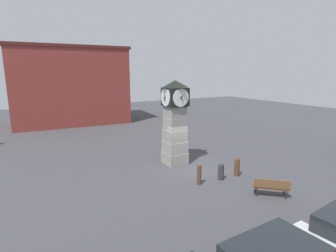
{
  "coord_description": "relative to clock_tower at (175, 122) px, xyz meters",
  "views": [
    {
      "loc": [
        -8.44,
        -12.25,
        5.72
      ],
      "look_at": [
        -0.11,
        2.55,
        2.2
      ],
      "focal_mm": 28.0,
      "sensor_mm": 36.0,
      "label": 1
    }
  ],
  "objects": [
    {
      "name": "clock_tower",
      "position": [
        0.0,
        0.0,
        0.0
      ],
      "size": [
        1.71,
        1.71,
        5.23
      ],
      "color": "gray",
      "rests_on": "ground_plane"
    },
    {
      "name": "bollard_mid_row",
      "position": [
        0.86,
        -3.43,
        -2.19
      ],
      "size": [
        0.32,
        0.32,
        0.94
      ],
      "color": "#333338",
      "rests_on": "ground_plane"
    },
    {
      "name": "bollard_far_row",
      "position": [
        -0.53,
        -3.36,
        -2.11
      ],
      "size": [
        0.23,
        0.23,
        1.09
      ],
      "color": "brown",
      "rests_on": "ground_plane"
    },
    {
      "name": "ground_plane",
      "position": [
        0.29,
        -1.37,
        -2.67
      ],
      "size": [
        70.07,
        70.07,
        0.0
      ],
      "primitive_type": "plane",
      "color": "#424247"
    },
    {
      "name": "bench",
      "position": [
        1.57,
        -6.11,
        -2.14
      ],
      "size": [
        1.55,
        1.46,
        0.9
      ],
      "color": "brown",
      "rests_on": "ground_plane"
    },
    {
      "name": "warehouse_blue_far",
      "position": [
        -3.13,
        17.81,
        1.54
      ],
      "size": [
        12.56,
        7.87,
        8.39
      ],
      "color": "maroon",
      "rests_on": "ground_plane"
    },
    {
      "name": "bollard_near_tower",
      "position": [
        2.0,
        -3.44,
        -2.13
      ],
      "size": [
        0.3,
        0.3,
        1.06
      ],
      "color": "brown",
      "rests_on": "ground_plane"
    }
  ]
}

